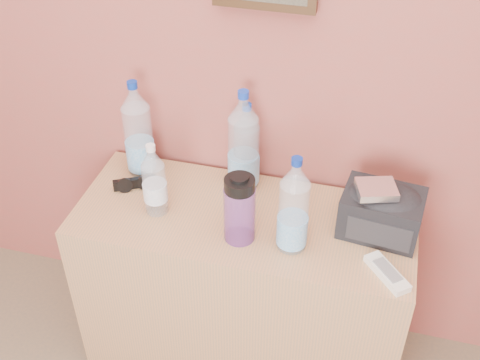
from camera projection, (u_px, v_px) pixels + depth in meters
The scene contains 11 objects.
dresser at pixel (243, 288), 2.12m from camera, with size 1.08×0.45×0.68m, color tan.
pet_large_a at pixel (138, 133), 2.01m from camera, with size 0.09×0.09×0.35m.
pet_large_b at pixel (243, 146), 1.94m from camera, with size 0.10×0.10×0.36m.
pet_large_c at pixel (246, 150), 1.96m from camera, with size 0.08×0.08×0.31m.
pet_large_d at pixel (294, 209), 1.72m from camera, with size 0.09×0.09×0.32m.
pet_small at pixel (154, 183), 1.86m from camera, with size 0.07×0.07×0.25m.
nalgene_bottle at pixel (240, 208), 1.76m from camera, with size 0.09×0.09×0.23m.
sunglasses at pixel (135, 183), 2.01m from camera, with size 0.14×0.05×0.04m, color black, non-canonical shape.
ac_remote at pixel (387, 273), 1.70m from camera, with size 0.16×0.05×0.02m, color white.
toiletry_bag at pixel (382, 211), 1.81m from camera, with size 0.24×0.17×0.16m, color black, non-canonical shape.
foil_packet at pixel (376, 189), 1.74m from camera, with size 0.11×0.09×0.02m, color silver.
Camera 1 is at (0.30, 0.37, 1.94)m, focal length 45.00 mm.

